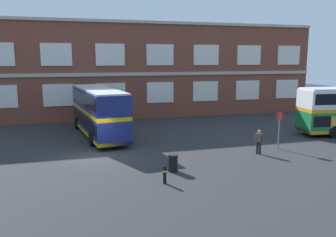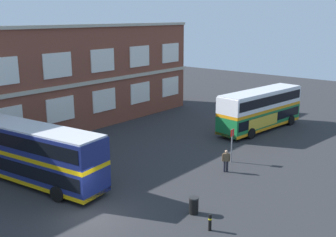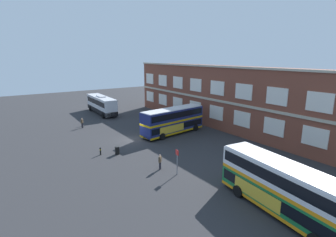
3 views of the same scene
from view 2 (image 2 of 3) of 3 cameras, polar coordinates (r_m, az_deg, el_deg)
name	(u,v)px [view 2 (image 2 of 3)]	position (r m, az deg, el deg)	size (l,w,h in m)	color
ground_plane	(70,207)	(25.78, -13.76, -12.06)	(120.00, 120.00, 0.00)	#2B2B2D
double_decker_near	(36,154)	(28.93, -18.22, -4.80)	(3.99, 11.24, 4.07)	navy
double_decker_middle	(261,109)	(41.63, 13.01, 1.32)	(11.23, 3.92, 4.07)	#197038
second_passenger	(226,160)	(30.20, 8.24, -5.84)	(0.48, 0.56, 1.70)	black
bus_stand_flag	(232,142)	(32.03, 9.06, -3.35)	(0.44, 0.10, 2.70)	slate
station_litter_bin	(194,205)	(24.12, 3.67, -12.19)	(0.60, 0.60, 1.03)	black
safety_bollard_west	(210,222)	(22.50, 5.97, -14.42)	(0.19, 0.19, 0.95)	black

